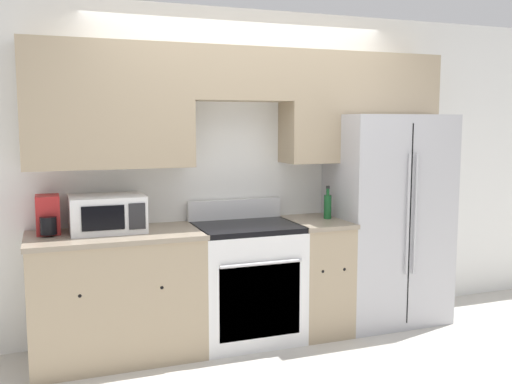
{
  "coord_description": "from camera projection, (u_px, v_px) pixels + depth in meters",
  "views": [
    {
      "loc": [
        -1.52,
        -3.78,
        1.69
      ],
      "look_at": [
        0.0,
        0.31,
        1.16
      ],
      "focal_mm": 40.0,
      "sensor_mm": 36.0,
      "label": 1
    }
  ],
  "objects": [
    {
      "name": "oven_range",
      "position": [
        247.0,
        281.0,
        4.45
      ],
      "size": [
        0.79,
        0.65,
        1.07
      ],
      "color": "white",
      "rests_on": "ground_plane"
    },
    {
      "name": "lower_cabinets_right",
      "position": [
        316.0,
        275.0,
        4.66
      ],
      "size": [
        0.44,
        0.64,
        0.91
      ],
      "color": "tan",
      "rests_on": "ground_plane"
    },
    {
      "name": "refrigerator",
      "position": [
        385.0,
        218.0,
        4.88
      ],
      "size": [
        0.95,
        0.73,
        1.76
      ],
      "color": "#B7B7BC",
      "rests_on": "ground_plane"
    },
    {
      "name": "wall_back",
      "position": [
        245.0,
        144.0,
        4.61
      ],
      "size": [
        8.0,
        0.39,
        2.6
      ],
      "color": "white",
      "rests_on": "ground_plane"
    },
    {
      "name": "coffee_maker",
      "position": [
        48.0,
        216.0,
        4.01
      ],
      "size": [
        0.16,
        0.28,
        0.27
      ],
      "color": "#B22323",
      "rests_on": "lower_cabinets_left"
    },
    {
      "name": "microwave",
      "position": [
        107.0,
        214.0,
        4.1
      ],
      "size": [
        0.52,
        0.4,
        0.26
      ],
      "color": "white",
      "rests_on": "lower_cabinets_left"
    },
    {
      "name": "lower_cabinets_left",
      "position": [
        117.0,
        295.0,
        4.11
      ],
      "size": [
        1.22,
        0.64,
        0.91
      ],
      "color": "tan",
      "rests_on": "ground_plane"
    },
    {
      "name": "bottle",
      "position": [
        328.0,
        206.0,
        4.66
      ],
      "size": [
        0.06,
        0.06,
        0.27
      ],
      "color": "#195928",
      "rests_on": "lower_cabinets_right"
    },
    {
      "name": "ground_plane",
      "position": [
        270.0,
        351.0,
        4.25
      ],
      "size": [
        12.0,
        12.0,
        0.0
      ],
      "primitive_type": "plane",
      "color": "beige"
    }
  ]
}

